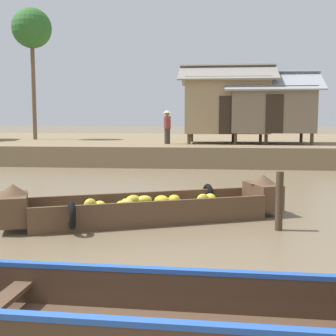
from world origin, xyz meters
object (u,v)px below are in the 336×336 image
stilt_house_mid_left (227,105)px  stilt_house_mid_right (271,109)px  banana_boat (148,207)px  palm_tree_mid (32,30)px  viewer_boat (112,316)px  vendor_person (167,125)px  mooring_post (279,201)px

stilt_house_mid_left → stilt_house_mid_right: 2.17m
banana_boat → stilt_house_mid_right: size_ratio=1.24×
stilt_house_mid_left → palm_tree_mid: size_ratio=0.61×
banana_boat → viewer_boat: bearing=-85.0°
viewer_boat → stilt_house_mid_right: 19.18m
viewer_boat → stilt_house_mid_left: bearing=85.4°
stilt_house_mid_right → palm_tree_mid: (-13.65, 3.43, 4.79)m
vendor_person → stilt_house_mid_left: bearing=21.6°
palm_tree_mid → vendor_person: size_ratio=4.69×
viewer_boat → vendor_person: size_ratio=3.83×
vendor_person → mooring_post: 13.67m
banana_boat → stilt_house_mid_left: size_ratio=1.20×
banana_boat → viewer_boat: size_ratio=0.90×
banana_boat → vendor_person: vendor_person is taller
banana_boat → stilt_house_mid_left: (1.97, 13.77, 2.57)m
viewer_boat → vendor_person: (-1.39, 17.72, 1.55)m
vendor_person → stilt_house_mid_right: bearing=10.8°
vendor_person → palm_tree_mid: bearing=152.9°
banana_boat → mooring_post: mooring_post is taller
mooring_post → palm_tree_mid: bearing=124.6°
palm_tree_mid → vendor_person: 11.15m
palm_tree_mid → vendor_person: bearing=-27.1°
palm_tree_mid → vendor_person: (8.58, -4.39, -5.60)m
stilt_house_mid_left → palm_tree_mid: (-11.49, 3.24, 4.59)m
stilt_house_mid_right → mooring_post: bearing=-96.2°
banana_boat → mooring_post: bearing=-11.6°
palm_tree_mid → mooring_post: size_ratio=6.94×
stilt_house_mid_right → mooring_post: size_ratio=4.13×
banana_boat → vendor_person: 12.75m
vendor_person → viewer_boat: bearing=-85.5°
viewer_boat → vendor_person: vendor_person is taller
stilt_house_mid_right → vendor_person: 5.22m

